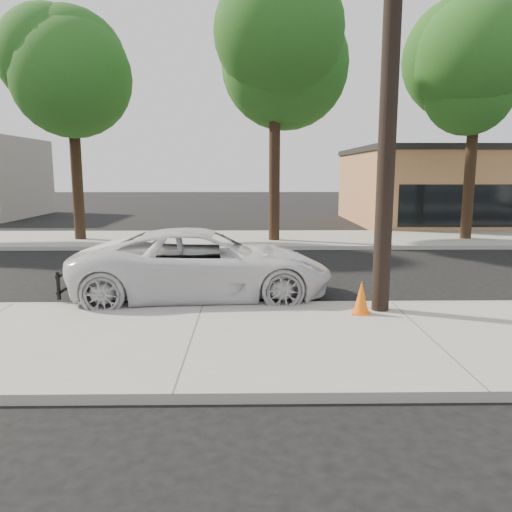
{
  "coord_description": "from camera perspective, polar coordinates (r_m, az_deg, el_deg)",
  "views": [
    {
      "loc": [
        0.96,
        -12.37,
        2.89
      ],
      "look_at": [
        1.13,
        -1.21,
        1.0
      ],
      "focal_mm": 35.0,
      "sensor_mm": 36.0,
      "label": 1
    }
  ],
  "objects": [
    {
      "name": "near_sidewalk",
      "position": [
        8.6,
        -7.31,
        -9.57
      ],
      "size": [
        90.0,
        4.4,
        0.15
      ],
      "primitive_type": "cube",
      "color": "gray",
      "rests_on": "ground"
    },
    {
      "name": "police_cruiser",
      "position": [
        11.45,
        -5.99,
        -0.93
      ],
      "size": [
        5.99,
        3.1,
        1.61
      ],
      "primitive_type": "imported",
      "rotation": [
        0.0,
        0.0,
        1.65
      ],
      "color": "silver",
      "rests_on": "ground"
    },
    {
      "name": "utility_pole",
      "position": [
        10.19,
        15.06,
        19.51
      ],
      "size": [
        1.4,
        0.34,
        9.0
      ],
      "color": "black",
      "rests_on": "near_sidewalk"
    },
    {
      "name": "tree_c",
      "position": [
        20.45,
        2.87,
        20.94
      ],
      "size": [
        4.96,
        4.8,
        9.55
      ],
      "color": "black",
      "rests_on": "far_sidewalk"
    },
    {
      "name": "tree_b",
      "position": [
        21.77,
        -19.95,
        17.68
      ],
      "size": [
        4.34,
        4.2,
        8.45
      ],
      "color": "black",
      "rests_on": "far_sidewalk"
    },
    {
      "name": "far_sidewalk",
      "position": [
        21.08,
        -3.47,
        1.93
      ],
      "size": [
        90.0,
        5.0,
        0.15
      ],
      "primitive_type": "cube",
      "color": "gray",
      "rests_on": "ground"
    },
    {
      "name": "traffic_cone",
      "position": [
        9.96,
        11.94,
        -4.66
      ],
      "size": [
        0.42,
        0.42,
        0.66
      ],
      "rotation": [
        0.0,
        0.0,
        -0.26
      ],
      "color": "orange",
      "rests_on": "near_sidewalk"
    },
    {
      "name": "tree_d",
      "position": [
        22.6,
        24.5,
        17.63
      ],
      "size": [
        4.5,
        4.35,
        8.75
      ],
      "color": "black",
      "rests_on": "far_sidewalk"
    },
    {
      "name": "ground",
      "position": [
        12.74,
        -5.16,
        -3.54
      ],
      "size": [
        120.0,
        120.0,
        0.0
      ],
      "primitive_type": "plane",
      "color": "black",
      "rests_on": "ground"
    },
    {
      "name": "curb_near",
      "position": [
        10.7,
        -6.0,
        -5.7
      ],
      "size": [
        90.0,
        0.12,
        0.16
      ],
      "primitive_type": "cube",
      "color": "#9E9B93",
      "rests_on": "ground"
    }
  ]
}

